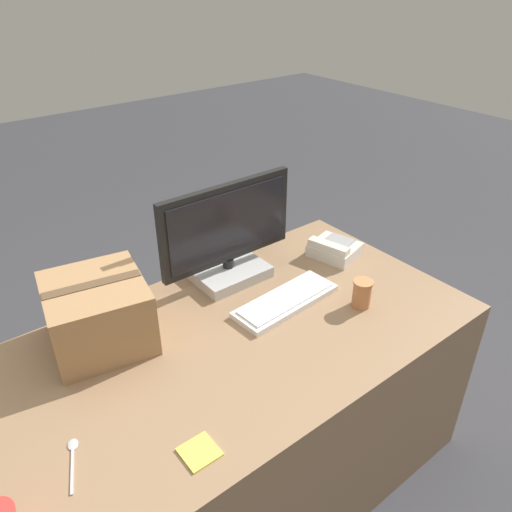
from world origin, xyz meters
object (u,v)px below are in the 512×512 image
object	(u,v)px
sticky_note_pad	(199,452)
cardboard_box	(98,313)
desk_phone	(334,249)
monitor	(228,240)
keyboard	(286,301)
paper_cup_right	(362,293)
spoon	(73,455)

from	to	relation	value
sticky_note_pad	cardboard_box	bearing A→B (deg)	91.33
desk_phone	sticky_note_pad	world-z (taller)	desk_phone
monitor	keyboard	world-z (taller)	monitor
paper_cup_right	cardboard_box	size ratio (longest dim) A/B	0.29
keyboard	cardboard_box	distance (m)	0.66
monitor	spoon	xyz separation A→B (m)	(-0.81, -0.44, -0.16)
desk_phone	spoon	bearing A→B (deg)	178.37
paper_cup_right	cardboard_box	world-z (taller)	cardboard_box
desk_phone	paper_cup_right	xyz separation A→B (m)	(-0.18, -0.31, 0.02)
desk_phone	sticky_note_pad	xyz separation A→B (m)	(-0.99, -0.49, -0.03)
paper_cup_right	spoon	xyz separation A→B (m)	(-1.07, 0.02, -0.05)
sticky_note_pad	spoon	bearing A→B (deg)	143.63
sticky_note_pad	desk_phone	bearing A→B (deg)	26.12
spoon	keyboard	bearing A→B (deg)	-58.00
sticky_note_pad	paper_cup_right	bearing A→B (deg)	12.04
paper_cup_right	sticky_note_pad	world-z (taller)	paper_cup_right
keyboard	desk_phone	xyz separation A→B (m)	(0.39, 0.13, 0.02)
monitor	paper_cup_right	bearing A→B (deg)	-59.83
keyboard	cardboard_box	xyz separation A→B (m)	(-0.62, 0.22, 0.10)
monitor	cardboard_box	size ratio (longest dim) A/B	1.53
desk_phone	paper_cup_right	bearing A→B (deg)	-134.86
monitor	cardboard_box	xyz separation A→B (m)	(-0.56, -0.06, -0.05)
monitor	cardboard_box	bearing A→B (deg)	-174.14
keyboard	paper_cup_right	xyz separation A→B (m)	(0.21, -0.18, 0.04)
cardboard_box	sticky_note_pad	distance (m)	0.59
keyboard	cardboard_box	size ratio (longest dim) A/B	1.14
paper_cup_right	desk_phone	bearing A→B (deg)	59.92
monitor	paper_cup_right	world-z (taller)	monitor
desk_phone	spoon	distance (m)	1.29
spoon	cardboard_box	size ratio (longest dim) A/B	0.44
monitor	cardboard_box	world-z (taller)	monitor
keyboard	sticky_note_pad	size ratio (longest dim) A/B	4.67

